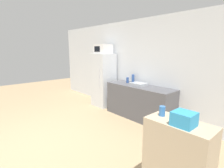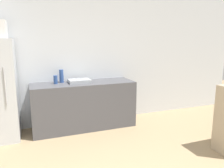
{
  "view_description": "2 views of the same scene",
  "coord_description": "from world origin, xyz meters",
  "px_view_note": "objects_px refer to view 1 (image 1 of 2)",
  "views": [
    {
      "loc": [
        3.08,
        -0.79,
        1.79
      ],
      "look_at": [
        0.27,
        1.71,
        1.05
      ],
      "focal_mm": 28.0,
      "sensor_mm": 36.0,
      "label": 1
    },
    {
      "loc": [
        -0.65,
        -1.22,
        1.63
      ],
      "look_at": [
        0.62,
        2.16,
        0.92
      ],
      "focal_mm": 35.0,
      "sensor_mm": 36.0,
      "label": 2
    }
  ],
  "objects_px": {
    "bottle_tall": "(133,79)",
    "bottle_short": "(128,80)",
    "microwave": "(103,49)",
    "refrigerator": "(103,80)",
    "basket": "(184,119)",
    "jar": "(162,111)"
  },
  "relations": [
    {
      "from": "bottle_short",
      "to": "basket",
      "type": "relative_size",
      "value": 0.7
    },
    {
      "from": "refrigerator",
      "to": "bottle_tall",
      "type": "bearing_deg",
      "value": 10.12
    },
    {
      "from": "microwave",
      "to": "bottle_tall",
      "type": "height_order",
      "value": "microwave"
    },
    {
      "from": "refrigerator",
      "to": "microwave",
      "type": "relative_size",
      "value": 3.44
    },
    {
      "from": "microwave",
      "to": "basket",
      "type": "distance_m",
      "value": 3.98
    },
    {
      "from": "bottle_tall",
      "to": "bottle_short",
      "type": "height_order",
      "value": "bottle_tall"
    },
    {
      "from": "bottle_short",
      "to": "microwave",
      "type": "bearing_deg",
      "value": -174.15
    },
    {
      "from": "bottle_tall",
      "to": "basket",
      "type": "bearing_deg",
      "value": -38.72
    },
    {
      "from": "bottle_tall",
      "to": "bottle_short",
      "type": "bearing_deg",
      "value": -141.34
    },
    {
      "from": "refrigerator",
      "to": "bottle_short",
      "type": "bearing_deg",
      "value": 5.78
    },
    {
      "from": "basket",
      "to": "jar",
      "type": "distance_m",
      "value": 0.32
    },
    {
      "from": "microwave",
      "to": "bottle_short",
      "type": "height_order",
      "value": "microwave"
    },
    {
      "from": "refrigerator",
      "to": "basket",
      "type": "distance_m",
      "value": 3.92
    },
    {
      "from": "refrigerator",
      "to": "basket",
      "type": "relative_size",
      "value": 7.54
    },
    {
      "from": "bottle_tall",
      "to": "jar",
      "type": "height_order",
      "value": "jar"
    },
    {
      "from": "refrigerator",
      "to": "bottle_tall",
      "type": "xyz_separation_m",
      "value": [
        1.08,
        0.19,
        0.16
      ]
    },
    {
      "from": "bottle_tall",
      "to": "basket",
      "type": "xyz_separation_m",
      "value": [
        2.42,
        -1.94,
        0.09
      ]
    },
    {
      "from": "bottle_short",
      "to": "basket",
      "type": "distance_m",
      "value": 3.14
    },
    {
      "from": "refrigerator",
      "to": "microwave",
      "type": "bearing_deg",
      "value": -107.93
    },
    {
      "from": "refrigerator",
      "to": "jar",
      "type": "bearing_deg",
      "value": -27.64
    },
    {
      "from": "basket",
      "to": "refrigerator",
      "type": "bearing_deg",
      "value": 153.47
    },
    {
      "from": "microwave",
      "to": "jar",
      "type": "xyz_separation_m",
      "value": [
        3.2,
        -1.67,
        -0.74
      ]
    }
  ]
}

